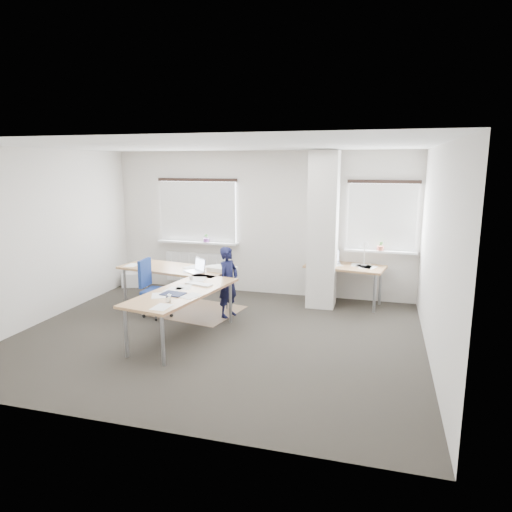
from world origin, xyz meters
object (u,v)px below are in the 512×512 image
(task_chair, at_px, (156,301))
(person, at_px, (228,282))
(desk_main, at_px, (181,280))
(desk_side, at_px, (345,268))

(task_chair, distance_m, person, 1.28)
(desk_main, xyz_separation_m, task_chair, (-0.54, 0.11, -0.42))
(person, bearing_deg, task_chair, 122.71)
(desk_side, distance_m, person, 2.21)
(desk_side, xyz_separation_m, person, (-1.83, -1.24, -0.09))
(task_chair, bearing_deg, person, 13.74)
(desk_side, height_order, person, desk_side)
(person, bearing_deg, desk_side, -38.28)
(task_chair, relative_size, person, 0.82)
(desk_side, height_order, task_chair, desk_side)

